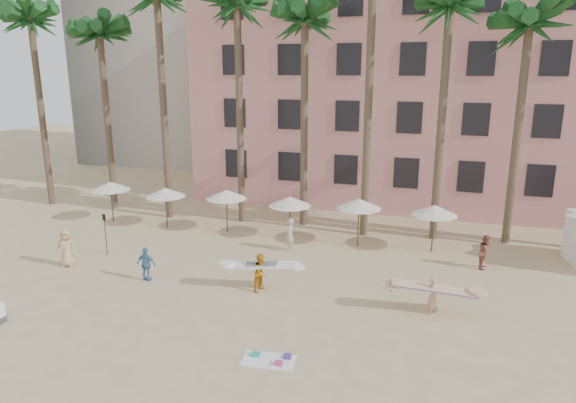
# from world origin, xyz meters

# --- Properties ---
(ground) EXTENTS (120.00, 120.00, 0.00)m
(ground) POSITION_xyz_m (0.00, 0.00, 0.00)
(ground) COLOR #D1B789
(ground) RESTS_ON ground
(pink_hotel) EXTENTS (35.00, 14.00, 16.00)m
(pink_hotel) POSITION_xyz_m (7.00, 26.00, 8.00)
(pink_hotel) COLOR #E09388
(pink_hotel) RESTS_ON ground
(palm_row) EXTENTS (44.40, 5.40, 16.30)m
(palm_row) POSITION_xyz_m (0.51, 15.00, 12.97)
(palm_row) COLOR brown
(palm_row) RESTS_ON ground
(umbrella_row) EXTENTS (22.50, 2.70, 2.73)m
(umbrella_row) POSITION_xyz_m (-3.00, 12.50, 2.33)
(umbrella_row) COLOR #332B23
(umbrella_row) RESTS_ON ground
(beach_towel) EXTENTS (1.89, 1.18, 0.14)m
(beach_towel) POSITION_xyz_m (2.08, -0.07, 0.03)
(beach_towel) COLOR white
(beach_towel) RESTS_ON ground
(carrier_yellow) EXTENTS (3.45, 1.17, 1.56)m
(carrier_yellow) POSITION_xyz_m (7.26, 5.16, 0.92)
(carrier_yellow) COLOR tan
(carrier_yellow) RESTS_ON ground
(carrier_white) EXTENTS (3.24, 1.26, 1.72)m
(carrier_white) POSITION_xyz_m (-0.13, 5.22, 0.93)
(carrier_white) COLOR orange
(carrier_white) RESTS_ON ground
(beachgoers) EXTENTS (20.99, 6.90, 1.89)m
(beachgoers) POSITION_xyz_m (-1.84, 7.68, 0.89)
(beachgoers) COLOR tan
(beachgoers) RESTS_ON ground
(paddle) EXTENTS (0.18, 0.04, 2.23)m
(paddle) POSITION_xyz_m (-9.62, 7.16, 1.41)
(paddle) COLOR black
(paddle) RESTS_ON ground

